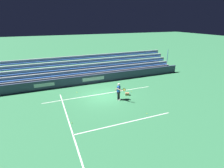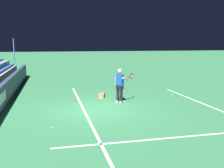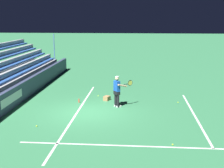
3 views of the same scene
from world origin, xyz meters
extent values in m
plane|color=#337A4C|center=(0.00, 0.00, 0.00)|extent=(160.00, 160.00, 0.00)
cube|color=white|center=(0.00, -0.50, 0.00)|extent=(12.00, 0.10, 0.01)
cube|color=white|center=(4.11, 4.00, 0.00)|extent=(0.10, 12.00, 0.01)
cube|color=white|center=(0.00, 5.50, 0.00)|extent=(8.22, 0.10, 0.01)
cube|color=#384260|center=(0.00, -4.19, 0.55)|extent=(26.07, 0.24, 1.10)
cube|color=silver|center=(-0.23, -4.06, 0.61)|extent=(2.80, 0.01, 0.44)
cube|color=silver|center=(5.55, -4.06, 0.61)|extent=(2.20, 0.01, 0.40)
cube|color=#9EA3A8|center=(0.00, -6.39, 0.55)|extent=(24.77, 3.20, 1.10)
cube|color=#2D5BAD|center=(0.00, -5.19, 1.18)|extent=(24.27, 0.40, 0.12)
cube|color=#9EA3A8|center=(0.00, -5.47, 1.33)|extent=(24.77, 0.24, 0.45)
cube|color=#2D5BAD|center=(0.00, -5.99, 1.63)|extent=(24.27, 0.40, 0.12)
cube|color=#9EA3A8|center=(0.00, -6.27, 1.77)|extent=(24.77, 0.24, 0.45)
cube|color=#2D5BAD|center=(0.00, -6.79, 2.08)|extent=(24.27, 0.40, 0.12)
cube|color=#9EA3A8|center=(0.00, -7.07, 2.23)|extent=(24.77, 0.24, 0.45)
cube|color=#2D5BAD|center=(0.00, -7.59, 2.53)|extent=(24.27, 0.40, 0.12)
cube|color=#9EA3A8|center=(0.00, -7.87, 2.67)|extent=(24.77, 0.24, 0.45)
cylinder|color=#4C70B2|center=(-12.01, -4.89, 1.70)|extent=(0.08, 0.08, 3.40)
cylinder|color=black|center=(-1.26, 1.41, 0.44)|extent=(0.15, 0.15, 0.88)
cylinder|color=black|center=(-1.09, 1.55, 0.44)|extent=(0.15, 0.15, 0.88)
cube|color=white|center=(-1.30, 1.46, 0.04)|extent=(0.26, 0.29, 0.09)
cube|color=white|center=(-1.12, 1.60, 0.04)|extent=(0.26, 0.29, 0.09)
cube|color=black|center=(-1.17, 1.48, 0.80)|extent=(0.40, 0.38, 0.20)
cube|color=#194CB2|center=(-1.17, 1.48, 1.17)|extent=(0.41, 0.39, 0.58)
sphere|color=tan|center=(-1.18, 1.49, 1.60)|extent=(0.21, 0.21, 0.21)
cylinder|color=white|center=(-1.18, 1.49, 1.69)|extent=(0.20, 0.20, 0.05)
cylinder|color=tan|center=(-1.36, 1.33, 1.13)|extent=(0.09, 0.09, 0.56)
cylinder|color=tan|center=(-1.10, 1.79, 1.22)|extent=(0.43, 0.51, 0.24)
cylinder|color=black|center=(-1.25, 1.98, 1.27)|extent=(0.21, 0.26, 0.03)
torus|color=black|center=(-1.43, 2.20, 1.31)|extent=(0.21, 0.26, 0.31)
cylinder|color=#D6D14C|center=(-1.43, 2.20, 1.31)|extent=(0.17, 0.22, 0.27)
cube|color=#A87F51|center=(-2.48, 0.80, 0.13)|extent=(0.48, 0.43, 0.26)
sphere|color=#CCE533|center=(-3.38, 0.16, 0.03)|extent=(0.07, 0.07, 0.07)
sphere|color=#CCE533|center=(2.32, -1.91, 0.03)|extent=(0.07, 0.07, 0.07)
sphere|color=#CCE533|center=(3.92, 4.00, 0.03)|extent=(0.07, 0.07, 0.07)
sphere|color=#CCE533|center=(-2.26, 4.95, 0.03)|extent=(0.07, 0.07, 0.07)
cylinder|color=#EA4C33|center=(-1.86, -0.77, 0.11)|extent=(0.07, 0.07, 0.22)
camera|label=1|loc=(5.43, 15.94, 7.55)|focal=28.00mm
camera|label=2|loc=(11.53, -1.89, 3.04)|focal=42.00mm
camera|label=3|loc=(15.35, 2.61, 4.86)|focal=50.00mm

